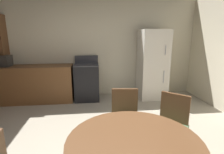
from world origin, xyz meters
TOP-DOWN VIEW (x-y plane):
  - wall_back at (0.00, 2.80)m, footprint 5.74×0.12m
  - kitchen_counter at (-1.57, 2.40)m, footprint 2.00×0.60m
  - oven_range at (-0.22, 2.41)m, footprint 0.60×0.60m
  - refrigerator at (1.48, 2.35)m, footprint 0.68×0.68m
  - microwave at (-2.22, 2.40)m, footprint 0.44×0.32m
  - chair_north at (0.37, 0.30)m, footprint 0.44×0.44m
  - chair_northeast at (0.93, 0.04)m, footprint 0.57×0.57m

SIDE VIEW (x-z plane):
  - kitchen_counter at x=-1.57m, z-range 0.00..0.90m
  - oven_range at x=-0.22m, z-range -0.08..1.02m
  - chair_north at x=0.37m, z-range 0.07..0.94m
  - chair_northeast at x=0.93m, z-range 0.07..0.94m
  - refrigerator at x=1.48m, z-range 0.00..1.76m
  - microwave at x=-2.22m, z-range 0.90..1.16m
  - wall_back at x=0.00m, z-range 0.00..2.70m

